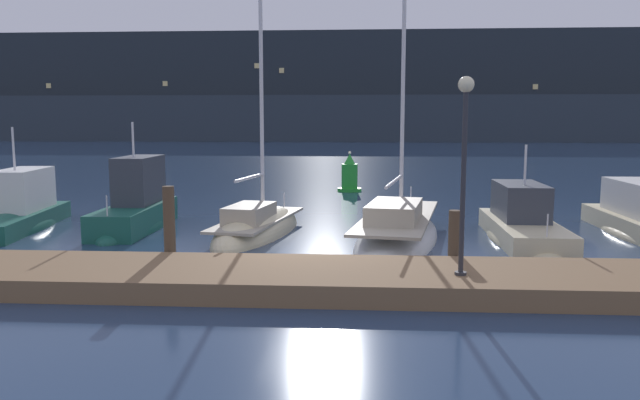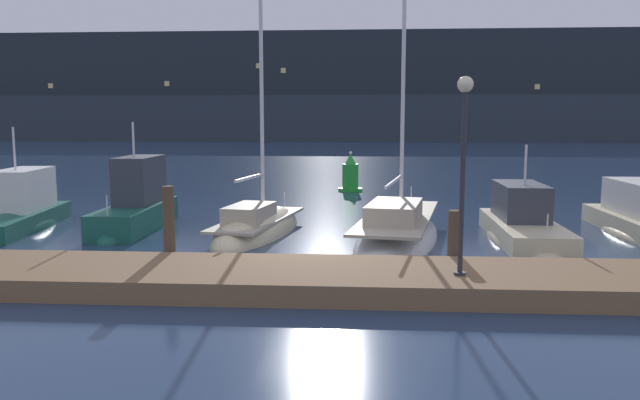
{
  "view_description": "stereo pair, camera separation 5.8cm",
  "coord_description": "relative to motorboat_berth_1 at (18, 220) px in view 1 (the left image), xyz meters",
  "views": [
    {
      "loc": [
        1.17,
        -14.96,
        3.6
      ],
      "look_at": [
        0.0,
        3.27,
        1.2
      ],
      "focal_mm": 35.0,
      "sensor_mm": 36.0,
      "label": 1
    },
    {
      "loc": [
        1.23,
        -14.95,
        3.6
      ],
      "look_at": [
        0.0,
        3.27,
        1.2
      ],
      "focal_mm": 35.0,
      "sensor_mm": 36.0,
      "label": 2
    }
  ],
  "objects": [
    {
      "name": "dock",
      "position": [
        10.01,
        -6.64,
        -0.07
      ],
      "size": [
        27.63,
        2.8,
        0.45
      ],
      "primitive_type": "cube",
      "color": "brown",
      "rests_on": "ground"
    },
    {
      "name": "mooring_pile_1",
      "position": [
        6.62,
        -4.99,
        0.7
      ],
      "size": [
        0.28,
        0.28,
        2.0
      ],
      "primitive_type": "cylinder",
      "color": "#4C3D2D",
      "rests_on": "ground"
    },
    {
      "name": "motorboat_berth_5",
      "position": [
        16.04,
        -0.8,
        -0.0
      ],
      "size": [
        2.04,
        6.02,
        3.28
      ],
      "color": "beige",
      "rests_on": "ground"
    },
    {
      "name": "ground_plane",
      "position": [
        10.01,
        -4.51,
        -0.29
      ],
      "size": [
        400.0,
        400.0,
        0.0
      ],
      "primitive_type": "plane",
      "color": "navy"
    },
    {
      "name": "dock_lamppost",
      "position": [
        13.23,
        -6.98,
        2.81
      ],
      "size": [
        0.32,
        0.32,
        3.96
      ],
      "color": "#2D2D33",
      "rests_on": "dock"
    },
    {
      "name": "mooring_pile_2",
      "position": [
        13.39,
        -4.99,
        0.44
      ],
      "size": [
        0.28,
        0.28,
        1.48
      ],
      "primitive_type": "cylinder",
      "color": "#4C3D2D",
      "rests_on": "ground"
    },
    {
      "name": "motorboat_berth_1",
      "position": [
        0.0,
        0.0,
        0.0
      ],
      "size": [
        2.56,
        6.38,
        3.98
      ],
      "color": "#195647",
      "rests_on": "ground"
    },
    {
      "name": "hillside_backdrop",
      "position": [
        7.58,
        89.57,
        7.85
      ],
      "size": [
        240.0,
        23.0,
        17.68
      ],
      "color": "#232B33",
      "rests_on": "ground"
    },
    {
      "name": "motorboat_berth_2",
      "position": [
        3.88,
        0.21,
        0.14
      ],
      "size": [
        1.67,
        5.44,
        4.09
      ],
      "color": "#195647",
      "rests_on": "ground"
    },
    {
      "name": "sailboat_berth_3",
      "position": [
        7.99,
        -0.42,
        -0.21
      ],
      "size": [
        2.87,
        6.46,
        9.21
      ],
      "color": "beige",
      "rests_on": "ground"
    },
    {
      "name": "channel_buoy",
      "position": [
        10.67,
        11.32,
        0.45
      ],
      "size": [
        1.19,
        1.19,
        1.99
      ],
      "color": "green",
      "rests_on": "ground"
    },
    {
      "name": "sailboat_berth_4",
      "position": [
        12.32,
        -1.1,
        -0.14
      ],
      "size": [
        3.67,
        8.44,
        11.89
      ],
      "color": "white",
      "rests_on": "ground"
    }
  ]
}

